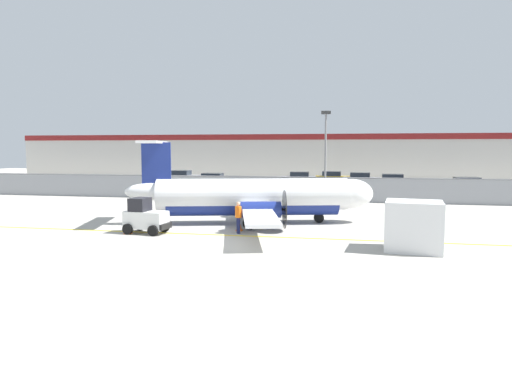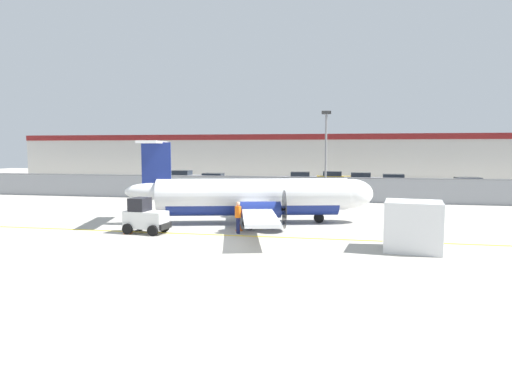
{
  "view_description": "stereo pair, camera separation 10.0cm",
  "coord_description": "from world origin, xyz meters",
  "px_view_note": "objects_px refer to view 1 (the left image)",
  "views": [
    {
      "loc": [
        4.32,
        -20.63,
        4.51
      ],
      "look_at": [
        -0.99,
        6.98,
        1.8
      ],
      "focal_mm": 32.0,
      "sensor_mm": 36.0,
      "label": 1
    },
    {
      "loc": [
        4.42,
        -20.61,
        4.51
      ],
      "look_at": [
        -0.99,
        6.98,
        1.8
      ],
      "focal_mm": 32.0,
      "sensor_mm": 36.0,
      "label": 2
    }
  ],
  "objects_px": {
    "parked_car_6": "(391,181)",
    "parked_car_0": "(182,177)",
    "traffic_cone_near_left": "(239,225)",
    "traffic_cone_near_right": "(128,228)",
    "ground_crew_worker": "(238,216)",
    "cargo_container": "(414,226)",
    "baggage_tug": "(145,217)",
    "parked_car_3": "(299,178)",
    "parked_car_5": "(361,179)",
    "parked_car_7": "(465,186)",
    "commuter_airplane": "(257,197)",
    "parked_car_1": "(213,180)",
    "apron_light_pole": "(326,151)",
    "parked_car_2": "(228,184)",
    "parked_car_4": "(333,178)"
  },
  "relations": [
    {
      "from": "ground_crew_worker",
      "to": "parked_car_4",
      "type": "height_order",
      "value": "same"
    },
    {
      "from": "baggage_tug",
      "to": "ground_crew_worker",
      "type": "xyz_separation_m",
      "value": [
        4.89,
        0.84,
        0.1
      ]
    },
    {
      "from": "baggage_tug",
      "to": "traffic_cone_near_right",
      "type": "relative_size",
      "value": 3.81
    },
    {
      "from": "ground_crew_worker",
      "to": "parked_car_7",
      "type": "xyz_separation_m",
      "value": [
        17.07,
        23.84,
        -0.06
      ]
    },
    {
      "from": "parked_car_6",
      "to": "parked_car_0",
      "type": "bearing_deg",
      "value": -5.66
    },
    {
      "from": "cargo_container",
      "to": "parked_car_2",
      "type": "distance_m",
      "value": 27.9
    },
    {
      "from": "commuter_airplane",
      "to": "parked_car_0",
      "type": "relative_size",
      "value": 3.67
    },
    {
      "from": "parked_car_4",
      "to": "parked_car_3",
      "type": "bearing_deg",
      "value": -153.93
    },
    {
      "from": "baggage_tug",
      "to": "parked_car_1",
      "type": "xyz_separation_m",
      "value": [
        -4.08,
        27.0,
        0.04
      ]
    },
    {
      "from": "traffic_cone_near_right",
      "to": "parked_car_3",
      "type": "xyz_separation_m",
      "value": [
        5.85,
        32.29,
        0.58
      ]
    },
    {
      "from": "apron_light_pole",
      "to": "commuter_airplane",
      "type": "bearing_deg",
      "value": -114.77
    },
    {
      "from": "baggage_tug",
      "to": "parked_car_5",
      "type": "height_order",
      "value": "baggage_tug"
    },
    {
      "from": "traffic_cone_near_right",
      "to": "ground_crew_worker",
      "type": "bearing_deg",
      "value": 12.03
    },
    {
      "from": "ground_crew_worker",
      "to": "parked_car_4",
      "type": "distance_m",
      "value": 33.16
    },
    {
      "from": "parked_car_5",
      "to": "parked_car_7",
      "type": "distance_m",
      "value": 11.84
    },
    {
      "from": "parked_car_1",
      "to": "parked_car_7",
      "type": "xyz_separation_m",
      "value": [
        26.04,
        -2.32,
        0.0
      ]
    },
    {
      "from": "traffic_cone_near_right",
      "to": "parked_car_3",
      "type": "bearing_deg",
      "value": 79.72
    },
    {
      "from": "traffic_cone_near_left",
      "to": "traffic_cone_near_right",
      "type": "relative_size",
      "value": 1.0
    },
    {
      "from": "commuter_airplane",
      "to": "parked_car_7",
      "type": "bearing_deg",
      "value": 36.75
    },
    {
      "from": "commuter_airplane",
      "to": "parked_car_0",
      "type": "bearing_deg",
      "value": 104.06
    },
    {
      "from": "traffic_cone_near_right",
      "to": "parked_car_0",
      "type": "height_order",
      "value": "parked_car_0"
    },
    {
      "from": "parked_car_2",
      "to": "parked_car_5",
      "type": "bearing_deg",
      "value": -148.36
    },
    {
      "from": "parked_car_6",
      "to": "parked_car_7",
      "type": "bearing_deg",
      "value": 148.32
    },
    {
      "from": "parked_car_0",
      "to": "parked_car_1",
      "type": "xyz_separation_m",
      "value": [
        5.76,
        -5.59,
        0.0
      ]
    },
    {
      "from": "parked_car_3",
      "to": "cargo_container",
      "type": "bearing_deg",
      "value": 101.25
    },
    {
      "from": "cargo_container",
      "to": "traffic_cone_near_right",
      "type": "relative_size",
      "value": 4.13
    },
    {
      "from": "traffic_cone_near_left",
      "to": "traffic_cone_near_right",
      "type": "xyz_separation_m",
      "value": [
        -5.56,
        -2.03,
        0.0
      ]
    },
    {
      "from": "parked_car_0",
      "to": "apron_light_pole",
      "type": "bearing_deg",
      "value": -41.85
    },
    {
      "from": "ground_crew_worker",
      "to": "cargo_container",
      "type": "bearing_deg",
      "value": -41.83
    },
    {
      "from": "parked_car_2",
      "to": "parked_car_3",
      "type": "relative_size",
      "value": 1.0
    },
    {
      "from": "cargo_container",
      "to": "baggage_tug",
      "type": "bearing_deg",
      "value": -179.52
    },
    {
      "from": "ground_crew_worker",
      "to": "traffic_cone_near_left",
      "type": "bearing_deg",
      "value": 73.99
    },
    {
      "from": "parked_car_5",
      "to": "parked_car_6",
      "type": "height_order",
      "value": "same"
    },
    {
      "from": "apron_light_pole",
      "to": "baggage_tug",
      "type": "bearing_deg",
      "value": -126.14
    },
    {
      "from": "baggage_tug",
      "to": "ground_crew_worker",
      "type": "relative_size",
      "value": 1.44
    },
    {
      "from": "traffic_cone_near_right",
      "to": "parked_car_3",
      "type": "height_order",
      "value": "parked_car_3"
    },
    {
      "from": "parked_car_6",
      "to": "parked_car_1",
      "type": "bearing_deg",
      "value": 8.31
    },
    {
      "from": "parked_car_3",
      "to": "baggage_tug",
      "type": "bearing_deg",
      "value": 78.33
    },
    {
      "from": "parked_car_1",
      "to": "apron_light_pole",
      "type": "height_order",
      "value": "apron_light_pole"
    },
    {
      "from": "parked_car_4",
      "to": "apron_light_pole",
      "type": "distance_m",
      "value": 21.75
    },
    {
      "from": "ground_crew_worker",
      "to": "parked_car_3",
      "type": "height_order",
      "value": "same"
    },
    {
      "from": "parked_car_2",
      "to": "parked_car_3",
      "type": "bearing_deg",
      "value": -125.72
    },
    {
      "from": "parked_car_5",
      "to": "parked_car_7",
      "type": "xyz_separation_m",
      "value": [
        9.64,
        -6.88,
        0.0
      ]
    },
    {
      "from": "commuter_airplane",
      "to": "parked_car_6",
      "type": "distance_m",
      "value": 26.83
    },
    {
      "from": "parked_car_2",
      "to": "parked_car_4",
      "type": "bearing_deg",
      "value": -134.55
    },
    {
      "from": "baggage_tug",
      "to": "parked_car_4",
      "type": "bearing_deg",
      "value": 81.68
    },
    {
      "from": "cargo_container",
      "to": "ground_crew_worker",
      "type": "bearing_deg",
      "value": 171.17
    },
    {
      "from": "parked_car_3",
      "to": "apron_light_pole",
      "type": "xyz_separation_m",
      "value": [
        3.91,
        -19.65,
        3.41
      ]
    },
    {
      "from": "traffic_cone_near_right",
      "to": "parked_car_3",
      "type": "distance_m",
      "value": 32.82
    },
    {
      "from": "parked_car_5",
      "to": "commuter_airplane",
      "type": "bearing_deg",
      "value": -101.1
    }
  ]
}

